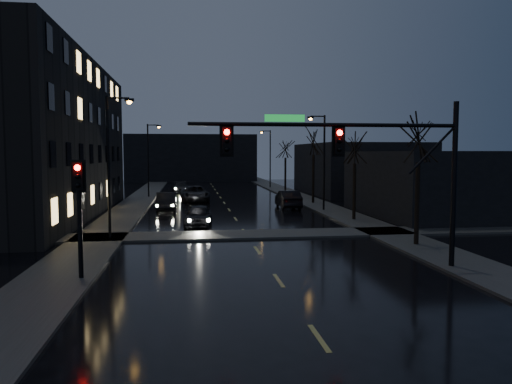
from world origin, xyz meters
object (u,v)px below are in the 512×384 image
object	(u,v)px
lead_car	(288,199)
oncoming_car_c	(195,194)
oncoming_car_d	(181,187)
oncoming_car_a	(198,215)
oncoming_car_b	(166,202)

from	to	relation	value
lead_car	oncoming_car_c	bearing A→B (deg)	-41.31
oncoming_car_c	oncoming_car_d	bearing A→B (deg)	93.35
oncoming_car_a	lead_car	xyz separation A→B (m)	(8.08, 9.62, 0.08)
lead_car	oncoming_car_d	bearing A→B (deg)	-62.08
oncoming_car_b	lead_car	xyz separation A→B (m)	(10.62, 0.55, 0.03)
oncoming_car_c	lead_car	distance (m)	10.92
lead_car	oncoming_car_b	bearing A→B (deg)	3.54
oncoming_car_b	oncoming_car_d	xyz separation A→B (m)	(0.91, 19.35, -0.08)
oncoming_car_b	oncoming_car_c	size ratio (longest dim) A/B	0.81
oncoming_car_d	lead_car	xyz separation A→B (m)	(9.71, -18.80, 0.11)
oncoming_car_b	oncoming_car_d	distance (m)	19.37
oncoming_car_b	lead_car	distance (m)	10.64
oncoming_car_a	lead_car	world-z (taller)	lead_car
oncoming_car_a	oncoming_car_b	xyz separation A→B (m)	(-2.54, 9.08, 0.06)
oncoming_car_d	oncoming_car_b	bearing A→B (deg)	-100.17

